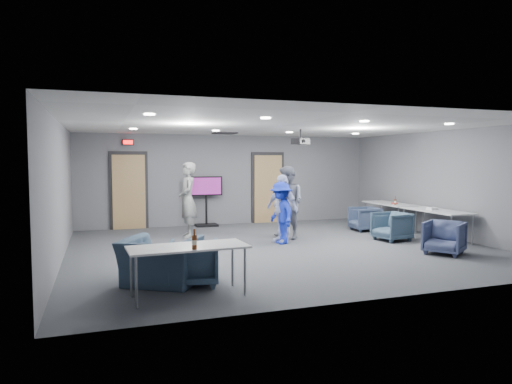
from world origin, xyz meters
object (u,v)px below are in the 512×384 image
object	(u,v)px
person_c	(282,209)
table_right_a	(390,205)
chair_right_c	(444,238)
bottle_front	(194,242)
chair_right_a	(365,219)
tv_stand	(206,198)
table_right_b	(436,212)
person_d	(281,213)
projector	(301,141)
chair_right_b	(392,226)
chair_front_b	(161,261)
chair_front_a	(194,262)
table_front_left	(188,249)
person_b	(288,203)
bottle_right	(395,202)
person_a	(188,200)

from	to	relation	value
person_c	table_right_a	xyz separation A→B (m)	(3.72, 1.03, -0.12)
chair_right_c	bottle_front	size ratio (longest dim) A/B	2.68
chair_right_a	tv_stand	xyz separation A→B (m)	(-3.94, 2.29, 0.50)
table_right_b	person_d	bearing A→B (deg)	78.97
chair_right_c	projector	bearing A→B (deg)	-172.94
chair_right_b	chair_front_b	xyz separation A→B (m)	(-5.81, -2.14, 0.02)
person_d	chair_front_b	xyz separation A→B (m)	(-3.11, -2.63, -0.36)
bottle_front	chair_right_b	bearing A→B (deg)	30.22
chair_right_a	chair_right_b	bearing A→B (deg)	-2.24
person_d	bottle_front	bearing A→B (deg)	-39.99
person_d	bottle_front	xyz separation A→B (m)	(-2.78, -3.68, 0.11)
table_right_a	tv_stand	world-z (taller)	tv_stand
person_d	chair_front_a	bearing A→B (deg)	-45.93
chair_front_b	projector	xyz separation A→B (m)	(3.71, 2.88, 2.04)
chair_right_a	tv_stand	world-z (taller)	tv_stand
chair_right_c	bottle_front	world-z (taller)	bottle_front
bottle_front	table_front_left	bearing A→B (deg)	97.77
chair_right_c	tv_stand	bearing A→B (deg)	179.98
person_b	table_right_b	bearing A→B (deg)	48.16
chair_right_b	person_d	bearing A→B (deg)	-108.10
person_b	bottle_right	distance (m)	3.25
person_a	table_right_a	bearing A→B (deg)	88.96
projector	bottle_front	bearing A→B (deg)	-152.38
person_c	bottle_front	xyz separation A→B (m)	(-2.86, -3.81, 0.03)
chair_front_b	person_a	bearing A→B (deg)	-75.03
person_c	chair_right_b	size ratio (longest dim) A/B	2.13
chair_right_a	bottle_front	distance (m)	7.43
chair_right_c	chair_front_a	bearing A→B (deg)	-117.84
chair_front_b	chair_right_b	bearing A→B (deg)	-128.70
bottle_right	projector	xyz separation A→B (m)	(-3.06, -0.46, 1.59)
chair_right_b	bottle_front	distance (m)	6.36
tv_stand	table_right_a	bearing A→B (deg)	-24.37
chair_front_a	table_front_left	world-z (taller)	table_front_left
projector	tv_stand	bearing A→B (deg)	95.90
person_c	chair_right_c	world-z (taller)	person_c
table_right_a	table_right_b	bearing A→B (deg)	-180.00
chair_front_b	tv_stand	bearing A→B (deg)	-78.27
chair_right_c	projector	distance (m)	3.86
person_c	chair_right_c	size ratio (longest dim) A/B	2.14
bottle_right	chair_front_a	bearing A→B (deg)	-150.76
chair_front_b	projector	distance (m)	5.12
person_c	table_right_a	world-z (taller)	person_c
table_front_left	chair_right_c	bearing A→B (deg)	8.98
chair_right_b	bottle_front	bearing A→B (deg)	-67.60
tv_stand	chair_right_b	bearing A→B (deg)	-45.87
person_a	table_front_left	world-z (taller)	person_a
chair_front_a	projector	world-z (taller)	projector
person_c	person_b	bearing A→B (deg)	118.69
table_front_left	bottle_right	world-z (taller)	bottle_right
person_b	tv_stand	size ratio (longest dim) A/B	1.22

